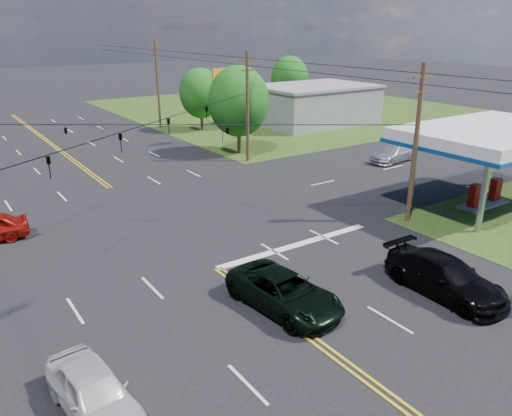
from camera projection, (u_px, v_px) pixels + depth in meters
ground at (153, 220)px, 31.08m from camera, size 280.00×280.00×0.00m
grass_ne at (286, 108)px, 74.46m from camera, size 46.00×48.00×0.03m
stop_bar at (296, 245)px, 27.51m from camera, size 10.00×0.50×0.02m
retail_ne at (313, 106)px, 61.74m from camera, size 14.00×10.00×4.40m
gas_canopy at (494, 137)px, 32.03m from camera, size 12.20×8.20×5.35m
pole_se at (416, 143)px, 29.29m from camera, size 1.60×0.28×9.50m
pole_ne at (247, 106)px, 43.27m from camera, size 1.60×0.28×9.50m
pole_right_far at (158, 84)px, 57.94m from camera, size 1.60×0.28×10.00m
span_wire_signals at (146, 125)px, 29.03m from camera, size 26.00×18.00×1.13m
power_lines at (157, 82)px, 26.59m from camera, size 26.04×100.00×0.64m
tree_right_a at (239, 101)px, 46.15m from camera, size 5.70×5.70×8.18m
tree_right_b at (201, 93)px, 57.01m from camera, size 4.94×4.94×7.09m
tree_far_r at (290, 78)px, 70.83m from camera, size 5.32×5.32×7.63m
pickup_dkgreen at (284, 292)px, 21.15m from camera, size 3.13×5.80×1.54m
suv_black at (445, 276)px, 22.31m from camera, size 2.50×5.86×1.69m
pickup_white at (94, 392)px, 15.33m from camera, size 2.27×4.70×1.55m
sedan_far at (393, 153)px, 44.47m from camera, size 5.34×2.66×1.49m
polesign_ne at (221, 85)px, 49.42m from camera, size 2.12×0.43×7.64m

